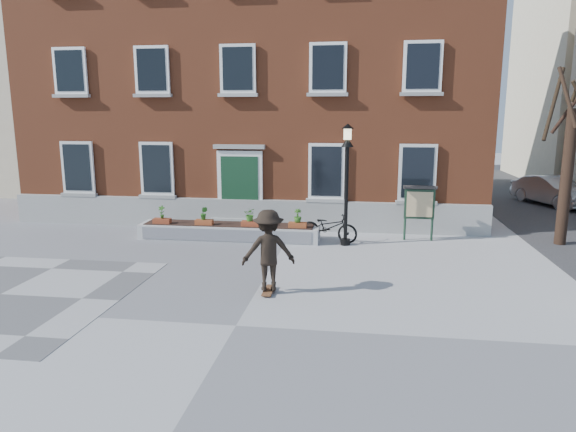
% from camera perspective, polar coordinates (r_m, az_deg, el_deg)
% --- Properties ---
extents(ground, '(100.00, 100.00, 0.00)m').
position_cam_1_polar(ground, '(10.70, -5.80, -12.03)').
color(ground, '#9E9EA1').
rests_on(ground, ground).
extents(checker_patch, '(6.00, 6.00, 0.01)m').
position_cam_1_polar(checker_patch, '(14.13, -29.32, -7.59)').
color(checker_patch, '#565658').
rests_on(checker_patch, ground).
extents(distant_building, '(10.00, 12.00, 13.00)m').
position_cam_1_polar(distant_building, '(35.98, -27.35, 13.67)').
color(distant_building, beige).
rests_on(distant_building, ground).
extents(bicycle, '(2.05, 1.07, 1.02)m').
position_cam_1_polar(bicycle, '(17.21, 4.56, -1.22)').
color(bicycle, black).
rests_on(bicycle, ground).
extents(parked_car, '(2.95, 4.39, 1.37)m').
position_cam_1_polar(parked_car, '(27.11, 27.31, 2.50)').
color(parked_car, '#B6B8BB').
rests_on(parked_car, ground).
extents(brick_building, '(18.40, 10.85, 12.60)m').
position_cam_1_polar(brick_building, '(24.01, -2.66, 16.22)').
color(brick_building, '#984829').
rests_on(brick_building, ground).
extents(planter_assembly, '(6.20, 1.12, 1.15)m').
position_cam_1_polar(planter_assembly, '(17.72, -6.53, -1.58)').
color(planter_assembly, silver).
rests_on(planter_assembly, ground).
extents(bare_tree, '(1.83, 1.83, 6.16)m').
position_cam_1_polar(bare_tree, '(18.79, 28.72, 5.52)').
color(bare_tree, black).
rests_on(bare_tree, ground).
extents(lamp_post, '(0.40, 0.40, 3.93)m').
position_cam_1_polar(lamp_post, '(16.54, 6.56, 5.35)').
color(lamp_post, black).
rests_on(lamp_post, ground).
extents(notice_board, '(1.10, 0.16, 1.87)m').
position_cam_1_polar(notice_board, '(17.78, 14.40, 1.33)').
color(notice_board, '#1B3725').
rests_on(notice_board, ground).
extents(skateboarder, '(1.40, 1.02, 2.03)m').
position_cam_1_polar(skateboarder, '(12.17, -2.19, -3.85)').
color(skateboarder, brown).
rests_on(skateboarder, ground).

